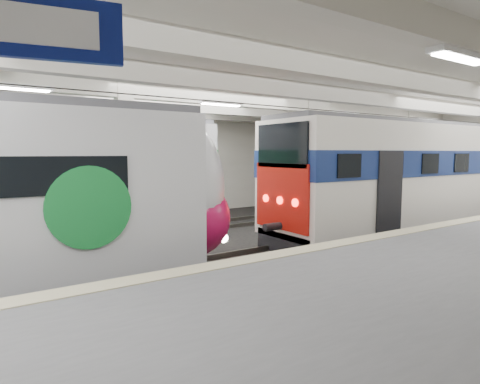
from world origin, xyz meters
TOP-DOWN VIEW (x-y plane):
  - station_hall at (0.00, -1.74)m, footprint 36.00×24.00m
  - older_rer at (7.78, 0.00)m, footprint 13.68×3.02m
  - far_train at (-6.06, 5.50)m, footprint 14.60×3.51m

SIDE VIEW (x-z plane):
  - older_rer at x=7.78m, z-range 0.11..4.61m
  - far_train at x=-6.06m, z-range 0.08..4.68m
  - station_hall at x=0.00m, z-range 0.37..6.12m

